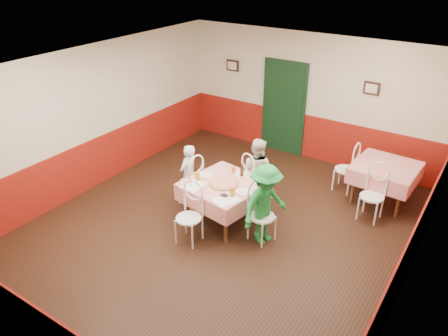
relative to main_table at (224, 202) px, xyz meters
The scene contains 38 objects.
floor 0.44m from the main_table, 65.34° to the right, with size 7.00×7.00×0.00m, color black.
ceiling 2.44m from the main_table, 65.34° to the right, with size 7.00×7.00×0.00m, color white.
back_wall 3.44m from the main_table, 88.26° to the left, with size 6.00×0.10×2.80m, color beige.
front_wall 3.86m from the main_table, 88.46° to the right, with size 6.00×0.10×2.80m, color beige.
left_wall 3.08m from the main_table, behind, with size 0.10×7.00×2.80m, color beige.
right_wall 3.27m from the main_table, ahead, with size 0.10×7.00×2.80m, color beige.
wainscot_back 3.27m from the main_table, 88.25° to the left, with size 6.00×0.03×1.00m, color maroon.
wainscot_left 2.90m from the main_table, behind, with size 0.03×7.00×1.00m, color maroon.
wainscot_right 3.10m from the main_table, ahead, with size 0.03×7.00×1.00m, color maroon.
door 3.34m from the main_table, 98.79° to the left, with size 0.96×0.06×2.10m, color black.
picture_left 4.03m from the main_table, 120.45° to the left, with size 0.32×0.03×0.26m, color black.
picture_right 3.82m from the main_table, 66.58° to the left, with size 0.32×0.03×0.26m, color black.
thermostat 3.87m from the main_table, 119.11° to the left, with size 0.10×0.03×0.10m, color white.
main_table is the anchor object (origin of this frame).
second_table 3.10m from the main_table, 46.14° to the left, with size 1.12×1.12×0.77m, color red.
chair_left 0.85m from the main_table, behind, with size 0.42×0.42×0.90m, color white, non-canonical shape.
chair_right 0.85m from the main_table, ahead, with size 0.42×0.42×0.90m, color white, non-canonical shape.
chair_far 0.85m from the main_table, 80.87° to the left, with size 0.42×0.42×0.90m, color white, non-canonical shape.
chair_near 0.85m from the main_table, 99.13° to the right, with size 0.42×0.42×0.90m, color white, non-canonical shape.
chair_second_a 2.64m from the main_table, 57.97° to the left, with size 0.42×0.42×0.90m, color white, non-canonical shape.
chair_second_b 2.61m from the main_table, 34.67° to the left, with size 0.42×0.42×0.90m, color white, non-canonical shape.
pizza 0.40m from the main_table, 66.21° to the right, with size 0.48×0.48×0.03m, color #B74723.
plate_left 0.59m from the main_table, behind, with size 0.25×0.25×0.01m, color white.
plate_right 0.60m from the main_table, 10.80° to the right, with size 0.25×0.25×0.01m, color white.
plate_far 0.58m from the main_table, 79.92° to the left, with size 0.25×0.25×0.01m, color white.
glass_a 0.66m from the main_table, 159.98° to the right, with size 0.08×0.08×0.15m, color #BF7219.
glass_b 0.65m from the main_table, 39.06° to the right, with size 0.08×0.08×0.15m, color #BF7219.
glass_c 0.60m from the main_table, 98.49° to the left, with size 0.07×0.07×0.12m, color #BF7219.
beer_bottle 0.63m from the main_table, 69.60° to the left, with size 0.06×0.06×0.23m, color #381C0A.
shaker_a 0.73m from the main_table, 146.67° to the right, with size 0.04×0.04×0.09m, color silver.
shaker_b 0.72m from the main_table, 134.13° to the right, with size 0.04×0.04×0.09m, color silver.
shaker_c 0.74m from the main_table, 151.21° to the right, with size 0.04×0.04×0.09m, color #B23319.
menu_left 0.66m from the main_table, 137.52° to the right, with size 0.30×0.40×0.00m, color white.
menu_right 0.68m from the main_table, 52.34° to the right, with size 0.30×0.40×0.00m, color white.
wallet 0.59m from the main_table, 55.92° to the right, with size 0.11×0.09×0.02m, color black.
diner_left 0.93m from the main_table, behind, with size 0.43×0.28×1.19m, color gray.
diner_far 0.94m from the main_table, 80.87° to the left, with size 0.63×0.49×1.30m, color gray.
diner_right 0.96m from the main_table, ahead, with size 0.91×0.52×1.40m, color gray.
Camera 1 is at (3.52, -5.24, 4.44)m, focal length 35.00 mm.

